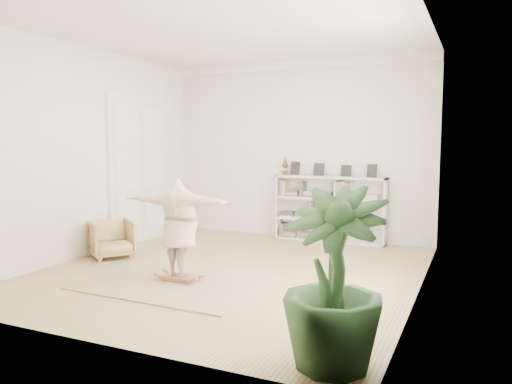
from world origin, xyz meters
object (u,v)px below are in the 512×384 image
at_px(rocker_board, 180,277).
at_px(person, 179,225).
at_px(bookshelf, 330,210).
at_px(armchair, 112,239).
at_px(houseplant, 333,279).

distance_m(rocker_board, person, 0.76).
bearing_deg(bookshelf, person, -107.51).
distance_m(armchair, person, 2.12).
height_order(armchair, houseplant, houseplant).
bearing_deg(armchair, rocker_board, -76.28).
height_order(person, houseplant, houseplant).
distance_m(bookshelf, rocker_board, 3.86).
bearing_deg(person, bookshelf, -106.18).
bearing_deg(rocker_board, armchair, 158.42).
relative_size(armchair, houseplant, 0.43).
xyz_separation_m(armchair, houseplant, (4.60, -2.52, 0.49)).
xyz_separation_m(armchair, rocker_board, (1.89, -0.80, -0.25)).
height_order(armchair, person, person).
bearing_deg(houseplant, person, 147.52).
relative_size(rocker_board, houseplant, 0.31).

